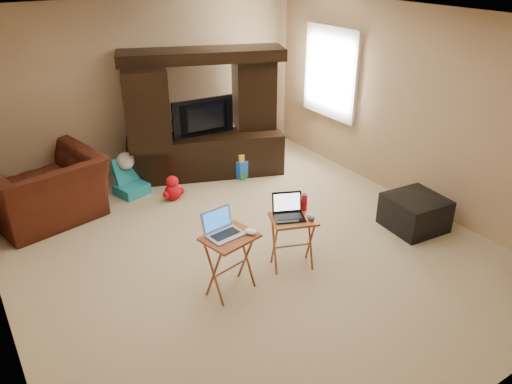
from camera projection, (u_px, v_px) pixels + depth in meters
floor at (247, 248)px, 5.70m from camera, size 5.50×5.50×0.00m
ceiling at (244, 19)px, 4.59m from camera, size 5.50×5.50×0.00m
wall_back at (145, 88)px, 7.21m from camera, size 5.00×0.00×5.00m
wall_front at (480, 281)px, 3.08m from camera, size 5.00×0.00×5.00m
wall_right at (412, 107)px, 6.36m from camera, size 0.00×5.50×5.50m
window_pane at (332, 72)px, 7.45m from camera, size 0.00×1.20×1.20m
window_frame at (330, 73)px, 7.44m from camera, size 0.06×1.14×1.34m
entertainment_center at (204, 115)px, 7.13m from camera, size 2.31×1.33×1.85m
television at (206, 119)px, 7.12m from camera, size 0.94×0.17×0.54m
recliner at (45, 190)px, 6.11m from camera, size 1.49×1.37×0.83m
child_rocker at (130, 177)px, 6.82m from camera, size 0.50×0.54×0.52m
plush_toy at (173, 188)px, 6.72m from camera, size 0.32×0.26×0.35m
push_toy at (247, 162)px, 7.47m from camera, size 0.59×0.47×0.40m
ottoman at (415, 213)px, 6.04m from camera, size 0.69×0.69×0.41m
tray_table_left at (230, 264)px, 4.86m from camera, size 0.56×0.48×0.64m
tray_table_right at (292, 243)px, 5.26m from camera, size 0.55×0.50×0.59m
laptop_left at (225, 225)px, 4.68m from camera, size 0.37×0.32×0.24m
laptop_right at (289, 208)px, 5.07m from camera, size 0.39×0.36×0.24m
mouse_left at (251, 232)px, 4.75m from camera, size 0.12×0.15×0.05m
mouse_right at (311, 217)px, 5.09m from camera, size 0.11×0.14×0.05m
water_bottle at (304, 202)px, 5.24m from camera, size 0.06×0.06×0.18m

